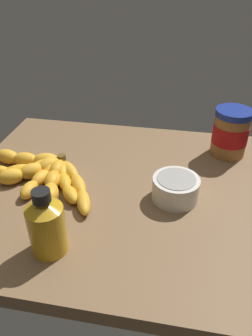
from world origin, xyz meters
TOP-DOWN VIEW (x-y plane):
  - ground_plane at (0.00, 0.00)cm, footprint 71.28×62.97cm
  - banana_bunch at (16.63, 0.17)cm, footprint 30.92×20.42cm
  - peanut_butter_jar at (-27.49, -20.15)cm, footprint 9.34×9.34cm
  - honey_bottle at (6.76, 20.70)cm, footprint 6.59×6.59cm
  - small_bowl at (-14.79, 1.65)cm, footprint 10.24×10.24cm

SIDE VIEW (x-z plane):
  - ground_plane at x=0.00cm, z-range -3.33..0.00cm
  - banana_bunch at x=16.63cm, z-range -0.22..3.58cm
  - small_bowl at x=-14.79cm, z-range 0.08..5.39cm
  - honey_bottle at x=6.76cm, z-range -0.73..12.62cm
  - peanut_butter_jar at x=-27.49cm, z-range -0.03..12.64cm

